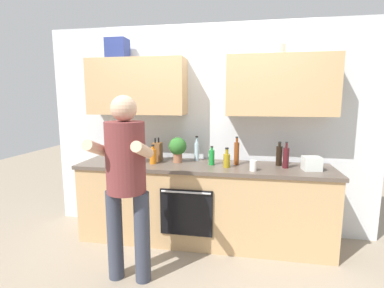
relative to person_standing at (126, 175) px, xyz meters
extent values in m
plane|color=gray|center=(0.55, 0.85, -0.98)|extent=(12.00, 12.00, 0.00)
cube|color=silver|center=(0.55, 1.21, 0.27)|extent=(4.00, 0.06, 2.50)
cube|color=tan|center=(-0.27, 1.02, 0.79)|extent=(1.16, 0.32, 0.65)
cube|color=tan|center=(1.37, 1.02, 0.79)|extent=(1.16, 0.32, 0.65)
cylinder|color=silver|center=(1.28, 1.02, 1.17)|extent=(0.27, 0.27, 0.10)
cube|color=navy|center=(-0.49, 1.02, 1.23)|extent=(0.24, 0.20, 0.23)
cube|color=tan|center=(0.55, 0.85, -0.55)|extent=(2.80, 0.60, 0.86)
cube|color=brown|center=(0.55, 0.85, -0.10)|extent=(2.84, 0.64, 0.04)
cube|color=black|center=(0.42, 0.54, -0.53)|extent=(0.56, 0.02, 0.50)
cylinder|color=silver|center=(0.42, 0.51, -0.30)|extent=(0.52, 0.02, 0.02)
cylinder|color=#383D4C|center=(-0.13, 0.00, -0.57)|extent=(0.14, 0.14, 0.83)
cylinder|color=#383D4C|center=(0.13, 0.00, -0.57)|extent=(0.14, 0.14, 0.83)
cylinder|color=brown|center=(0.00, 0.00, 0.16)|extent=(0.34, 0.34, 0.61)
sphere|color=#D8AD8C|center=(0.00, 0.00, 0.57)|extent=(0.22, 0.22, 0.22)
cylinder|color=#D8AD8C|center=(-0.20, -0.12, 0.25)|extent=(0.09, 0.31, 0.19)
cylinder|color=#D8AD8C|center=(0.20, -0.12, 0.25)|extent=(0.09, 0.31, 0.19)
cylinder|color=brown|center=(0.92, 0.94, 0.04)|extent=(0.06, 0.06, 0.25)
cylinder|color=brown|center=(0.92, 0.94, 0.19)|extent=(0.03, 0.03, 0.05)
cylinder|color=black|center=(0.92, 0.94, 0.23)|extent=(0.03, 0.03, 0.01)
cylinder|color=#471419|center=(1.44, 0.86, 0.03)|extent=(0.06, 0.06, 0.22)
cylinder|color=#471419|center=(1.44, 0.86, 0.16)|extent=(0.02, 0.02, 0.06)
cylinder|color=black|center=(1.44, 0.86, 0.20)|extent=(0.03, 0.03, 0.01)
cylinder|color=olive|center=(0.82, 0.78, -0.01)|extent=(0.07, 0.07, 0.14)
cylinder|color=olive|center=(0.82, 0.78, 0.09)|extent=(0.03, 0.03, 0.06)
cylinder|color=black|center=(0.82, 0.78, 0.13)|extent=(0.04, 0.04, 0.02)
cylinder|color=orange|center=(-0.02, 0.80, 0.00)|extent=(0.08, 0.08, 0.17)
cylinder|color=orange|center=(-0.02, 0.80, 0.10)|extent=(0.03, 0.03, 0.03)
cylinder|color=black|center=(-0.02, 0.80, 0.13)|extent=(0.04, 0.04, 0.02)
cylinder|color=black|center=(1.39, 0.97, 0.03)|extent=(0.07, 0.07, 0.21)
cylinder|color=black|center=(1.39, 0.97, 0.15)|extent=(0.03, 0.03, 0.04)
cylinder|color=black|center=(1.39, 0.97, 0.18)|extent=(0.03, 0.03, 0.01)
cylinder|color=silver|center=(0.45, 1.06, 0.03)|extent=(0.06, 0.06, 0.21)
cylinder|color=silver|center=(0.45, 1.06, 0.17)|extent=(0.03, 0.03, 0.07)
cylinder|color=black|center=(0.45, 1.06, 0.21)|extent=(0.03, 0.03, 0.01)
cylinder|color=#198C33|center=(0.65, 0.87, 0.00)|extent=(0.06, 0.06, 0.17)
cylinder|color=#198C33|center=(0.65, 0.87, 0.10)|extent=(0.03, 0.03, 0.03)
cylinder|color=black|center=(0.65, 0.87, 0.12)|extent=(0.03, 0.03, 0.01)
cylinder|color=white|center=(1.10, 0.68, -0.03)|extent=(0.07, 0.07, 0.11)
cube|color=brown|center=(-0.02, 0.97, 0.03)|extent=(0.10, 0.14, 0.22)
cylinder|color=black|center=(-0.03, 0.95, 0.16)|extent=(0.02, 0.02, 0.06)
cylinder|color=black|center=(0.00, 0.99, 0.16)|extent=(0.02, 0.02, 0.06)
cylinder|color=#9E6647|center=(0.24, 0.93, -0.03)|extent=(0.10, 0.10, 0.11)
sphere|color=#2D6B28|center=(0.24, 0.93, 0.11)|extent=(0.21, 0.21, 0.21)
cube|color=tan|center=(-0.26, 0.87, -0.01)|extent=(0.21, 0.19, 0.15)
cube|color=silver|center=(1.70, 0.81, -0.01)|extent=(0.19, 0.17, 0.14)
camera|label=1|loc=(0.99, -2.26, 0.66)|focal=26.77mm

